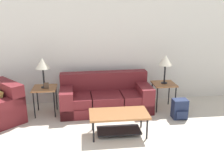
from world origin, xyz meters
TOP-DOWN VIEW (x-y plane):
  - wall_back at (0.00, 4.35)m, footprint 9.12×0.06m
  - couch at (-0.10, 3.74)m, footprint 2.04×0.98m
  - coffee_table at (0.03, 2.56)m, footprint 1.06×0.57m
  - side_table_left at (-1.42, 3.66)m, footprint 0.50×0.50m
  - side_table_right at (1.22, 3.66)m, footprint 0.50×0.50m
  - table_lamp_left at (-1.42, 3.66)m, footprint 0.30×0.30m
  - table_lamp_right at (1.22, 3.66)m, footprint 0.30×0.30m
  - backpack at (1.40, 3.11)m, footprint 0.30×0.30m
  - picture_frame at (-1.36, 3.59)m, footprint 0.10×0.04m

SIDE VIEW (x-z plane):
  - backpack at x=1.40m, z-range 0.00..0.41m
  - couch at x=-0.10m, z-range -0.11..0.71m
  - coffee_table at x=0.03m, z-range 0.10..0.53m
  - side_table_left at x=-1.42m, z-range 0.24..0.84m
  - side_table_right at x=1.22m, z-range 0.24..0.84m
  - picture_frame at x=-1.36m, z-range 0.60..0.74m
  - table_lamp_left at x=-1.42m, z-range 0.80..1.44m
  - table_lamp_right at x=1.22m, z-range 0.80..1.44m
  - wall_back at x=0.00m, z-range 0.00..2.60m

